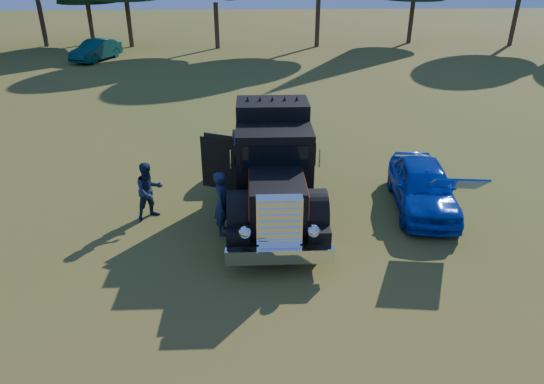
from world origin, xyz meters
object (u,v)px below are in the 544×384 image
at_px(spectator_far, 149,191).
at_px(distant_teal_car, 96,50).
at_px(hotrod_coupe, 423,186).
at_px(spectator_near, 222,203).
at_px(diamond_t_truck, 273,169).

height_order(spectator_far, distant_teal_car, spectator_far).
distance_m(hotrod_coupe, distant_teal_car, 27.81).
height_order(hotrod_coupe, distant_teal_car, hotrod_coupe).
relative_size(spectator_near, spectator_far, 1.06).
relative_size(diamond_t_truck, spectator_near, 4.06).
bearing_deg(distant_teal_car, diamond_t_truck, -42.41).
height_order(spectator_near, distant_teal_car, spectator_near).
bearing_deg(distant_teal_car, hotrod_coupe, -34.46).
xyz_separation_m(hotrod_coupe, distant_teal_car, (-15.86, 22.84, 0.01)).
bearing_deg(hotrod_coupe, spectator_far, -177.96).
relative_size(diamond_t_truck, spectator_far, 4.31).
distance_m(diamond_t_truck, spectator_far, 3.53).
height_order(hotrod_coupe, spectator_far, hotrod_coupe).
bearing_deg(spectator_near, hotrod_coupe, -69.93).
bearing_deg(diamond_t_truck, distant_teal_car, 116.83).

